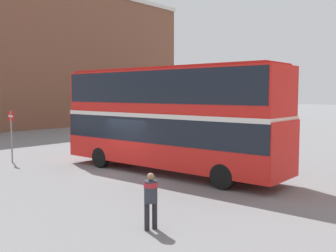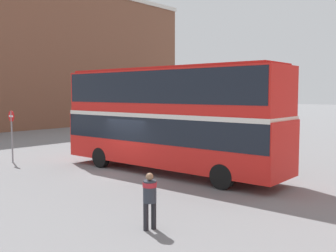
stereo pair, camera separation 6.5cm
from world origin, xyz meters
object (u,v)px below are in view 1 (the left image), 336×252
at_px(double_decker_bus, 168,113).
at_px(no_entry_sign, 11,128).
at_px(pedestrian_foreground, 151,195).
at_px(parked_car_kerb_near, 134,131).
at_px(parked_car_kerb_far, 235,128).

xyz_separation_m(double_decker_bus, no_entry_sign, (-8.22, -3.27, -0.96)).
distance_m(double_decker_bus, pedestrian_foreground, 7.97).
distance_m(parked_car_kerb_near, no_entry_sign, 11.15).
distance_m(pedestrian_foreground, no_entry_sign, 13.19).
bearing_deg(double_decker_bus, parked_car_kerb_near, 141.86).
bearing_deg(pedestrian_foreground, double_decker_bus, -33.11).
xyz_separation_m(double_decker_bus, parked_car_kerb_near, (-9.92, 7.69, -2.05)).
xyz_separation_m(parked_car_kerb_far, no_entry_sign, (-3.01, -18.34, 1.06)).
height_order(double_decker_bus, no_entry_sign, double_decker_bus).
height_order(parked_car_kerb_far, no_entry_sign, no_entry_sign).
height_order(pedestrian_foreground, parked_car_kerb_near, pedestrian_foreground).
relative_size(pedestrian_foreground, parked_car_kerb_near, 0.34).
bearing_deg(double_decker_bus, parked_car_kerb_far, 108.72).
bearing_deg(double_decker_bus, pedestrian_foreground, -53.91).
bearing_deg(parked_car_kerb_near, no_entry_sign, -89.53).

